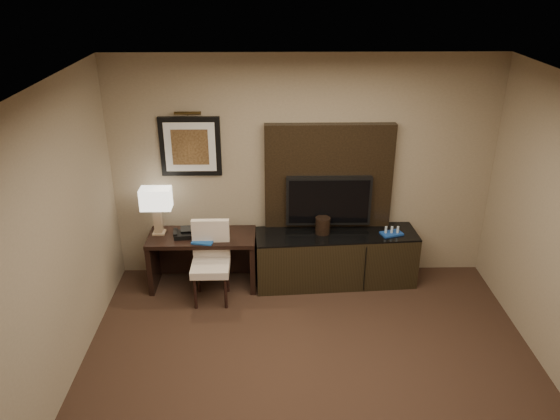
{
  "coord_description": "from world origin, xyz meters",
  "views": [
    {
      "loc": [
        -0.38,
        -3.53,
        3.59
      ],
      "look_at": [
        -0.28,
        1.8,
        1.15
      ],
      "focal_mm": 35.0,
      "sensor_mm": 36.0,
      "label": 1
    }
  ],
  "objects_px": {
    "credenza": "(335,258)",
    "table_lamp": "(157,211)",
    "ice_bucket": "(323,225)",
    "desk_chair": "(211,266)",
    "tv": "(329,201)",
    "desk": "(203,260)",
    "minibar_tray": "(392,231)",
    "desk_phone": "(183,233)"
  },
  "relations": [
    {
      "from": "tv",
      "to": "desk_chair",
      "type": "relative_size",
      "value": 1.12
    },
    {
      "from": "credenza",
      "to": "ice_bucket",
      "type": "relative_size",
      "value": 9.69
    },
    {
      "from": "desk_chair",
      "to": "ice_bucket",
      "type": "distance_m",
      "value": 1.39
    },
    {
      "from": "ice_bucket",
      "to": "desk_chair",
      "type": "bearing_deg",
      "value": -163.04
    },
    {
      "from": "desk",
      "to": "desk_chair",
      "type": "xyz_separation_m",
      "value": [
        0.13,
        -0.33,
        0.11
      ]
    },
    {
      "from": "desk_chair",
      "to": "ice_bucket",
      "type": "relative_size",
      "value": 4.52
    },
    {
      "from": "table_lamp",
      "to": "desk_phone",
      "type": "relative_size",
      "value": 2.77
    },
    {
      "from": "table_lamp",
      "to": "minibar_tray",
      "type": "relative_size",
      "value": 2.3
    },
    {
      "from": "credenza",
      "to": "tv",
      "type": "height_order",
      "value": "tv"
    },
    {
      "from": "ice_bucket",
      "to": "table_lamp",
      "type": "bearing_deg",
      "value": 179.93
    },
    {
      "from": "credenza",
      "to": "table_lamp",
      "type": "distance_m",
      "value": 2.18
    },
    {
      "from": "tv",
      "to": "table_lamp",
      "type": "height_order",
      "value": "tv"
    },
    {
      "from": "credenza",
      "to": "desk_phone",
      "type": "height_order",
      "value": "desk_phone"
    },
    {
      "from": "desk",
      "to": "desk_chair",
      "type": "relative_size",
      "value": 1.4
    },
    {
      "from": "desk",
      "to": "minibar_tray",
      "type": "bearing_deg",
      "value": 0.51
    },
    {
      "from": "desk",
      "to": "minibar_tray",
      "type": "relative_size",
      "value": 4.98
    },
    {
      "from": "tv",
      "to": "desk",
      "type": "bearing_deg",
      "value": -172.74
    },
    {
      "from": "desk",
      "to": "table_lamp",
      "type": "distance_m",
      "value": 0.81
    },
    {
      "from": "desk",
      "to": "ice_bucket",
      "type": "height_order",
      "value": "ice_bucket"
    },
    {
      "from": "credenza",
      "to": "desk_phone",
      "type": "bearing_deg",
      "value": 178.41
    },
    {
      "from": "desk_phone",
      "to": "ice_bucket",
      "type": "xyz_separation_m",
      "value": [
        1.63,
        0.09,
        0.03
      ]
    },
    {
      "from": "desk_chair",
      "to": "desk_phone",
      "type": "bearing_deg",
      "value": 137.19
    },
    {
      "from": "desk",
      "to": "tv",
      "type": "height_order",
      "value": "tv"
    },
    {
      "from": "table_lamp",
      "to": "ice_bucket",
      "type": "bearing_deg",
      "value": -0.07
    },
    {
      "from": "table_lamp",
      "to": "ice_bucket",
      "type": "relative_size",
      "value": 2.92
    },
    {
      "from": "table_lamp",
      "to": "desk",
      "type": "bearing_deg",
      "value": -7.86
    },
    {
      "from": "desk_phone",
      "to": "ice_bucket",
      "type": "relative_size",
      "value": 1.06
    },
    {
      "from": "tv",
      "to": "desk_phone",
      "type": "height_order",
      "value": "tv"
    },
    {
      "from": "credenza",
      "to": "desk_chair",
      "type": "xyz_separation_m",
      "value": [
        -1.46,
        -0.38,
        0.12
      ]
    },
    {
      "from": "ice_bucket",
      "to": "credenza",
      "type": "bearing_deg",
      "value": -6.0
    },
    {
      "from": "desk_phone",
      "to": "tv",
      "type": "bearing_deg",
      "value": -0.35
    },
    {
      "from": "table_lamp",
      "to": "minibar_tray",
      "type": "height_order",
      "value": "table_lamp"
    },
    {
      "from": "desk_phone",
      "to": "desk",
      "type": "bearing_deg",
      "value": -1.24
    },
    {
      "from": "credenza",
      "to": "desk_chair",
      "type": "height_order",
      "value": "desk_chair"
    },
    {
      "from": "credenza",
      "to": "desk_phone",
      "type": "xyz_separation_m",
      "value": [
        -1.79,
        -0.07,
        0.39
      ]
    },
    {
      "from": "desk",
      "to": "ice_bucket",
      "type": "distance_m",
      "value": 1.48
    },
    {
      "from": "credenza",
      "to": "tv",
      "type": "distance_m",
      "value": 0.71
    },
    {
      "from": "desk_chair",
      "to": "desk_phone",
      "type": "height_order",
      "value": "desk_chair"
    },
    {
      "from": "tv",
      "to": "desk_chair",
      "type": "distance_m",
      "value": 1.57
    },
    {
      "from": "desk_chair",
      "to": "minibar_tray",
      "type": "height_order",
      "value": "desk_chair"
    },
    {
      "from": "table_lamp",
      "to": "minibar_tray",
      "type": "bearing_deg",
      "value": -1.12
    },
    {
      "from": "desk_chair",
      "to": "ice_bucket",
      "type": "bearing_deg",
      "value": 16.55
    }
  ]
}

